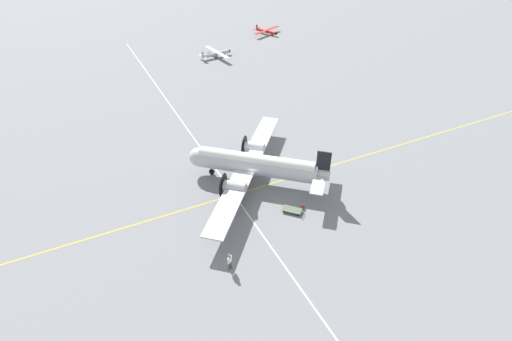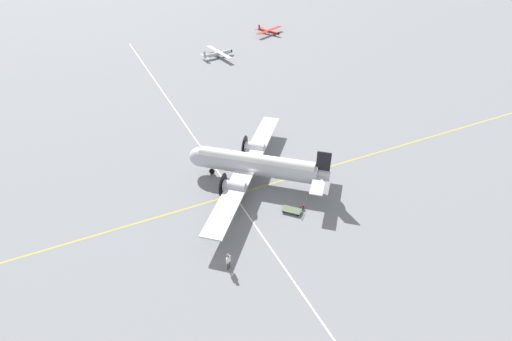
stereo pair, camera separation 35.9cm
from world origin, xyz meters
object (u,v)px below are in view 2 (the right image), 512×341
(suitcase_near_door, at_px, (302,207))
(light_aircraft_taxiing, at_px, (218,53))
(baggage_cart, at_px, (292,210))
(airliner_main, at_px, (253,164))
(light_aircraft_distant, at_px, (269,31))
(crew_foreground, at_px, (228,260))

(suitcase_near_door, bearing_deg, light_aircraft_taxiing, 79.31)
(light_aircraft_taxiing, bearing_deg, baggage_cart, -110.30)
(airliner_main, bearing_deg, baggage_cart, 141.69)
(baggage_cart, bearing_deg, light_aircraft_taxiing, -56.11)
(airliner_main, bearing_deg, suitcase_near_door, 151.23)
(baggage_cart, bearing_deg, light_aircraft_distant, -68.88)
(airliner_main, bearing_deg, light_aircraft_taxiing, -65.08)
(light_aircraft_distant, xyz_separation_m, light_aircraft_taxiing, (-16.94, -9.85, 0.02))
(suitcase_near_door, bearing_deg, baggage_cart, 179.72)
(light_aircraft_taxiing, bearing_deg, airliner_main, -113.98)
(airliner_main, bearing_deg, light_aircraft_distant, -78.22)
(light_aircraft_distant, bearing_deg, baggage_cart, -49.70)
(baggage_cart, bearing_deg, airliner_main, -33.02)
(suitcase_near_door, bearing_deg, crew_foreground, -157.45)
(airliner_main, distance_m, baggage_cart, 7.53)
(suitcase_near_door, xyz_separation_m, light_aircraft_taxiing, (9.37, 49.63, 0.56))
(crew_foreground, height_order, light_aircraft_taxiing, crew_foreground)
(airliner_main, relative_size, light_aircraft_taxiing, 2.20)
(baggage_cart, relative_size, light_aircraft_taxiing, 0.24)
(crew_foreground, xyz_separation_m, baggage_cart, (9.28, 4.39, -0.88))
(baggage_cart, distance_m, light_aircraft_distant, 65.57)
(baggage_cart, xyz_separation_m, light_aircraft_taxiing, (10.65, 49.62, 0.51))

